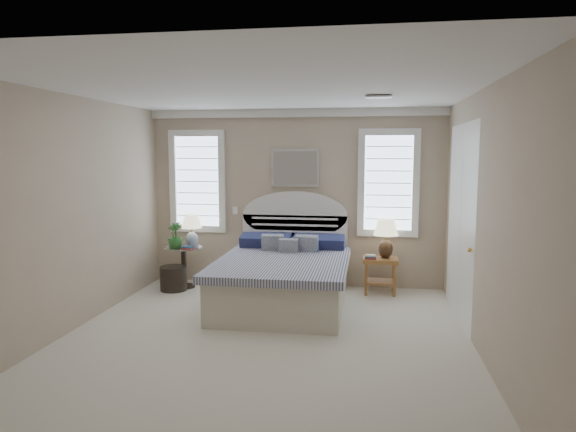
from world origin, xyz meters
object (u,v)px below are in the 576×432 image
at_px(bed, 285,276).
at_px(lamp_right, 386,234).
at_px(floor_pot, 174,278).
at_px(lamp_left, 192,227).
at_px(side_table_left, 184,262).
at_px(nightstand_right, 380,268).

distance_m(bed, lamp_right, 1.62).
xyz_separation_m(floor_pot, lamp_left, (0.23, 0.21, 0.75)).
distance_m(bed, floor_pot, 1.81).
bearing_deg(floor_pot, side_table_left, 62.03).
height_order(side_table_left, lamp_right, lamp_right).
distance_m(nightstand_right, lamp_right, 0.50).
relative_size(side_table_left, nightstand_right, 1.19).
xyz_separation_m(bed, nightstand_right, (1.30, 0.69, 0.00)).
bearing_deg(floor_pot, bed, -13.06).
relative_size(nightstand_right, lamp_left, 1.06).
bearing_deg(lamp_left, nightstand_right, 1.62).
xyz_separation_m(floor_pot, lamp_right, (3.12, 0.31, 0.70)).
bearing_deg(nightstand_right, lamp_right, 15.98).
xyz_separation_m(side_table_left, nightstand_right, (2.95, 0.10, -0.00)).
height_order(floor_pot, lamp_right, lamp_right).
height_order(floor_pot, lamp_left, lamp_left).
xyz_separation_m(bed, side_table_left, (-1.65, 0.59, 0.00)).
height_order(nightstand_right, lamp_right, lamp_right).
bearing_deg(bed, nightstand_right, 28.03).
distance_m(side_table_left, nightstand_right, 2.95).
height_order(nightstand_right, lamp_left, lamp_left).
xyz_separation_m(bed, floor_pot, (-1.75, 0.41, -0.21)).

